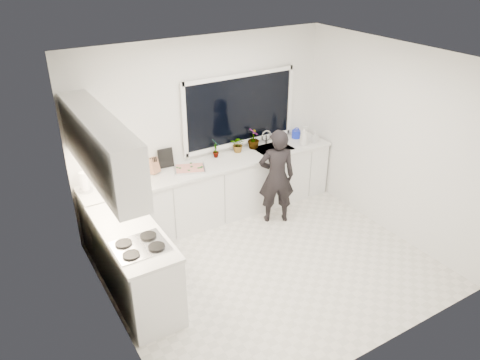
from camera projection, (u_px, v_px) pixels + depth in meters
floor at (268, 266)px, 6.19m from camera, size 4.00×3.50×0.02m
wall_back at (204, 129)px, 6.91m from camera, size 4.00×0.02×2.70m
wall_left at (105, 221)px, 4.64m from camera, size 0.02×3.50×2.70m
wall_right at (390, 141)px, 6.50m from camera, size 0.02×3.50×2.70m
ceiling at (276, 59)px, 4.95m from camera, size 4.00×3.50×0.02m
window at (240, 110)px, 7.07m from camera, size 1.80×0.02×1.00m
base_cabinets_back at (215, 191)px, 7.09m from camera, size 3.92×0.58×0.88m
base_cabinets_left at (135, 265)px, 5.48m from camera, size 0.58×1.60×0.88m
countertop_back at (215, 164)px, 6.87m from camera, size 3.94×0.62×0.04m
countertop_left at (131, 232)px, 5.27m from camera, size 0.62×1.60×0.04m
upper_cabinets at (100, 147)px, 5.05m from camera, size 0.34×2.10×0.70m
sink at (273, 151)px, 7.38m from camera, size 0.58×0.42×0.14m
faucet at (266, 138)px, 7.46m from camera, size 0.03×0.03×0.22m
stovetop at (140, 246)px, 4.98m from camera, size 0.56×0.48×0.03m
person at (277, 177)px, 6.87m from camera, size 0.64×0.55×1.47m
pizza_tray at (190, 169)px, 6.65m from camera, size 0.51×0.45×0.03m
pizza at (190, 168)px, 6.64m from camera, size 0.46×0.40×0.01m
watering_can at (296, 134)px, 7.71m from camera, size 0.16×0.16×0.13m
paper_towel_roll at (85, 182)px, 6.03m from camera, size 0.12×0.12×0.26m
knife_block at (154, 166)px, 6.52m from camera, size 0.16×0.14×0.22m
utensil_crock at (148, 199)px, 5.75m from camera, size 0.16×0.16×0.16m
picture_frame_large at (166, 158)px, 6.68m from camera, size 0.22×0.03×0.28m
picture_frame_small at (134, 165)px, 6.46m from camera, size 0.24×0.10×0.30m
herb_plants at (240, 143)px, 7.18m from camera, size 0.84×0.30×0.32m
soap_bottles at (306, 136)px, 7.42m from camera, size 0.36×0.17×0.32m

